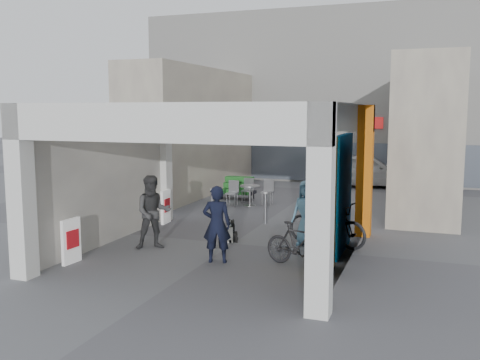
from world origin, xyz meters
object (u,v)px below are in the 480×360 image
at_px(produce_stand, 238,190).
at_px(man_with_dog, 217,224).
at_px(cafe_set, 249,196).
at_px(bicycle_front, 327,224).
at_px(man_back_turned, 153,212).
at_px(bicycle_rear, 298,245).
at_px(white_van, 366,170).
at_px(border_collie, 232,233).
at_px(man_crates, 325,178).
at_px(man_elderly, 307,213).

bearing_deg(produce_stand, man_with_dog, -59.84).
distance_m(cafe_set, bicycle_front, 6.17).
relative_size(cafe_set, man_back_turned, 0.81).
bearing_deg(bicycle_front, bicycle_rear, -170.32).
relative_size(man_back_turned, white_van, 0.42).
height_order(bicycle_front, bicycle_rear, bicycle_front).
relative_size(border_collie, bicycle_rear, 0.38).
distance_m(man_back_turned, man_crates, 9.02).
relative_size(man_elderly, man_crates, 1.01).
distance_m(man_with_dog, man_crates, 9.25).
xyz_separation_m(border_collie, bicycle_front, (2.36, 0.46, 0.30)).
bearing_deg(white_van, bicycle_rear, 170.44).
bearing_deg(white_van, man_elderly, 169.24).
bearing_deg(man_back_turned, man_crates, 41.10).
height_order(cafe_set, border_collie, cafe_set).
relative_size(cafe_set, produce_stand, 1.15).
xyz_separation_m(man_back_turned, bicycle_rear, (3.70, -0.34, -0.41)).
bearing_deg(bicycle_front, man_elderly, 116.86).
bearing_deg(man_back_turned, white_van, 41.51).
relative_size(man_with_dog, man_back_turned, 0.96).
height_order(cafe_set, man_back_turned, man_back_turned).
height_order(produce_stand, man_back_turned, man_back_turned).
bearing_deg(cafe_set, man_crates, 40.96).
distance_m(cafe_set, bicycle_rear, 7.77).
xyz_separation_m(produce_stand, man_back_turned, (0.55, -7.57, 0.57)).
height_order(border_collie, man_crates, man_crates).
height_order(produce_stand, bicycle_front, bicycle_front).
bearing_deg(bicycle_front, produce_stand, 53.62).
bearing_deg(cafe_set, man_with_dog, -76.85).
xyz_separation_m(man_crates, bicycle_rear, (1.14, -8.98, -0.33)).
height_order(man_back_turned, bicycle_front, man_back_turned).
bearing_deg(bicycle_rear, man_back_turned, 103.79).
relative_size(man_with_dog, man_crates, 1.05).
relative_size(man_back_turned, bicycle_rear, 1.11).
bearing_deg(man_elderly, cafe_set, 135.38).
height_order(man_crates, bicycle_rear, man_crates).
distance_m(bicycle_front, bicycle_rear, 2.05).
bearing_deg(man_back_turned, produce_stand, 61.71).
bearing_deg(man_crates, man_elderly, 103.73).
xyz_separation_m(man_crates, white_van, (1.07, 3.95, -0.09)).
relative_size(border_collie, man_crates, 0.38).
xyz_separation_m(man_back_turned, man_elderly, (3.46, 1.61, -0.07)).
bearing_deg(man_crates, man_with_dog, 92.42).
xyz_separation_m(cafe_set, produce_stand, (-0.77, 0.95, 0.02)).
xyz_separation_m(man_elderly, man_crates, (-0.90, 7.04, -0.01)).
distance_m(man_crates, bicycle_rear, 9.06).
height_order(man_with_dog, man_elderly, man_with_dog).
distance_m(man_back_turned, bicycle_rear, 3.73).
distance_m(man_back_turned, man_elderly, 3.81).
distance_m(man_with_dog, man_back_turned, 1.99).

